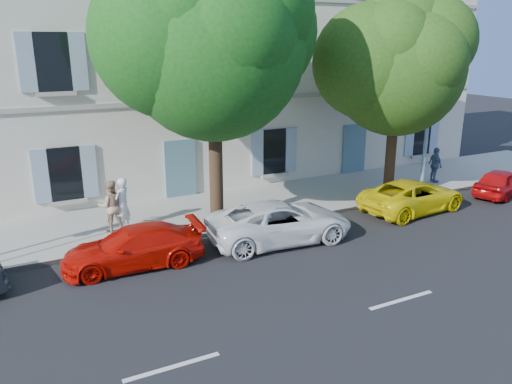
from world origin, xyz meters
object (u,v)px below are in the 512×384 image
pedestrian_c (435,165)px  car_yellow_supercar (413,196)px  car_white_coupe (280,222)px  street_lamp (435,81)px  pedestrian_b (111,206)px  car_red_coupe (133,247)px  tree_left (213,49)px  pedestrian_a (122,204)px  car_red_hatchback (501,182)px  tree_right (397,70)px

pedestrian_c → car_yellow_supercar: bearing=137.0°
car_white_coupe → car_yellow_supercar: bearing=-82.5°
car_white_coupe → car_yellow_supercar: size_ratio=1.09×
street_lamp → pedestrian_b: size_ratio=4.65×
pedestrian_b → car_red_coupe: bearing=94.3°
car_yellow_supercar → tree_left: size_ratio=0.48×
car_red_coupe → pedestrian_a: pedestrian_a is taller
street_lamp → car_red_hatchback: bearing=-23.9°
pedestrian_a → car_white_coupe: bearing=105.4°
car_red_hatchback → street_lamp: 5.35m
car_red_hatchback → tree_right: size_ratio=0.43×
pedestrian_b → car_yellow_supercar: bearing=169.5°
street_lamp → car_yellow_supercar: bearing=-146.2°
street_lamp → pedestrian_a: bearing=173.4°
tree_right → pedestrian_a: bearing=174.8°
tree_right → car_red_hatchback: bearing=-21.2°
pedestrian_b → pedestrian_a: bearing=174.2°
tree_left → pedestrian_c: tree_left is taller
tree_right → street_lamp: 1.71m
car_red_hatchback → pedestrian_b: 15.92m
street_lamp → pedestrian_a: (-12.27, 1.41, -3.73)m
street_lamp → pedestrian_c: (1.68, 1.09, -3.82)m
car_red_coupe → car_red_hatchback: car_red_coupe is taller
car_white_coupe → tree_right: (6.29, 2.00, 4.57)m
car_white_coupe → street_lamp: 9.02m
pedestrian_a → pedestrian_b: (-0.36, 0.06, -0.02)m
car_red_coupe → car_yellow_supercar: 10.76m
tree_left → pedestrian_c: 12.07m
car_red_hatchback → street_lamp: street_lamp is taller
car_red_hatchback → pedestrian_a: size_ratio=1.88×
car_red_hatchback → pedestrian_b: pedestrian_b is taller
car_yellow_supercar → pedestrian_b: pedestrian_b is taller
car_red_coupe → tree_right: (11.01, 1.77, 4.65)m
car_yellow_supercar → pedestrian_c: size_ratio=2.75×
pedestrian_b → pedestrian_c: size_ratio=1.10×
car_red_hatchback → car_red_coupe: bearing=71.9°
car_white_coupe → car_red_hatchback: 10.91m
pedestrian_a → car_red_coupe: bearing=42.7°
tree_left → pedestrian_a: tree_left is taller
car_red_coupe → pedestrian_c: bearing=102.8°
car_red_hatchback → tree_right: tree_right is taller
car_red_coupe → street_lamp: street_lamp is taller
car_yellow_supercar → tree_left: 9.35m
car_red_coupe → pedestrian_c: size_ratio=2.52×
car_white_coupe → pedestrian_b: size_ratio=2.72×
car_red_coupe → tree_right: bearing=102.4°
car_white_coupe → pedestrian_c: 9.92m
car_red_hatchback → tree_left: size_ratio=0.37×
car_red_hatchback → tree_right: (-4.61, 1.79, 4.66)m
tree_right → pedestrian_a: (-10.69, 0.97, -4.19)m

